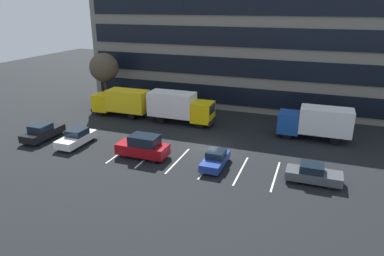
{
  "coord_description": "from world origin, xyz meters",
  "views": [
    {
      "loc": [
        9.38,
        -29.15,
        12.96
      ],
      "look_at": [
        -1.81,
        1.12,
        1.4
      ],
      "focal_mm": 32.66,
      "sensor_mm": 36.0,
      "label": 1
    }
  ],
  "objects_px": {
    "box_truck_yellow_all": "(121,101)",
    "sedan_charcoal": "(313,174)",
    "box_truck_yellow": "(180,106)",
    "sedan_white": "(77,138)",
    "sedan_black": "(43,132)",
    "bare_tree": "(104,68)",
    "suv_maroon": "(143,147)",
    "sedan_navy": "(215,159)",
    "box_truck_blue": "(316,122)"
  },
  "relations": [
    {
      "from": "box_truck_yellow_all",
      "to": "sedan_charcoal",
      "type": "relative_size",
      "value": 1.7
    },
    {
      "from": "box_truck_yellow",
      "to": "sedan_white",
      "type": "height_order",
      "value": "box_truck_yellow"
    },
    {
      "from": "box_truck_yellow_all",
      "to": "sedan_black",
      "type": "distance_m",
      "value": 10.18
    },
    {
      "from": "box_truck_yellow_all",
      "to": "bare_tree",
      "type": "xyz_separation_m",
      "value": [
        -4.33,
        3.29,
        3.27
      ]
    },
    {
      "from": "sedan_charcoal",
      "to": "sedan_white",
      "type": "bearing_deg",
      "value": 179.99
    },
    {
      "from": "suv_maroon",
      "to": "bare_tree",
      "type": "bearing_deg",
      "value": 133.32
    },
    {
      "from": "sedan_white",
      "to": "sedan_navy",
      "type": "bearing_deg",
      "value": 0.07
    },
    {
      "from": "bare_tree",
      "to": "box_truck_yellow_all",
      "type": "bearing_deg",
      "value": -37.25
    },
    {
      "from": "box_truck_blue",
      "to": "sedan_navy",
      "type": "height_order",
      "value": "box_truck_blue"
    },
    {
      "from": "sedan_black",
      "to": "sedan_white",
      "type": "bearing_deg",
      "value": -0.42
    },
    {
      "from": "box_truck_blue",
      "to": "sedan_navy",
      "type": "xyz_separation_m",
      "value": [
        -7.56,
        -9.51,
        -1.21
      ]
    },
    {
      "from": "box_truck_blue",
      "to": "box_truck_yellow",
      "type": "relative_size",
      "value": 0.95
    },
    {
      "from": "sedan_navy",
      "to": "sedan_black",
      "type": "relative_size",
      "value": 0.86
    },
    {
      "from": "sedan_navy",
      "to": "box_truck_yellow",
      "type": "bearing_deg",
      "value": 126.62
    },
    {
      "from": "box_truck_yellow",
      "to": "sedan_charcoal",
      "type": "height_order",
      "value": "box_truck_yellow"
    },
    {
      "from": "box_truck_yellow",
      "to": "bare_tree",
      "type": "xyz_separation_m",
      "value": [
        -11.91,
        3.28,
        3.13
      ]
    },
    {
      "from": "bare_tree",
      "to": "sedan_black",
      "type": "bearing_deg",
      "value": -86.09
    },
    {
      "from": "sedan_black",
      "to": "bare_tree",
      "type": "xyz_separation_m",
      "value": [
        -0.88,
        12.81,
        4.34
      ]
    },
    {
      "from": "box_truck_yellow_all",
      "to": "sedan_black",
      "type": "xyz_separation_m",
      "value": [
        -3.45,
        -9.52,
        -1.07
      ]
    },
    {
      "from": "bare_tree",
      "to": "suv_maroon",
      "type": "bearing_deg",
      "value": -46.68
    },
    {
      "from": "sedan_navy",
      "to": "sedan_black",
      "type": "bearing_deg",
      "value": 179.95
    },
    {
      "from": "box_truck_yellow_all",
      "to": "sedan_navy",
      "type": "distance_m",
      "value": 17.54
    },
    {
      "from": "suv_maroon",
      "to": "sedan_white",
      "type": "bearing_deg",
      "value": 177.31
    },
    {
      "from": "box_truck_yellow",
      "to": "suv_maroon",
      "type": "relative_size",
      "value": 1.65
    },
    {
      "from": "sedan_black",
      "to": "bare_tree",
      "type": "distance_m",
      "value": 13.55
    },
    {
      "from": "suv_maroon",
      "to": "bare_tree",
      "type": "height_order",
      "value": "bare_tree"
    },
    {
      "from": "bare_tree",
      "to": "box_truck_yellow",
      "type": "bearing_deg",
      "value": -15.4
    },
    {
      "from": "box_truck_yellow_all",
      "to": "bare_tree",
      "type": "distance_m",
      "value": 6.34
    },
    {
      "from": "sedan_navy",
      "to": "suv_maroon",
      "type": "relative_size",
      "value": 0.85
    },
    {
      "from": "box_truck_blue",
      "to": "sedan_white",
      "type": "bearing_deg",
      "value": -156.15
    },
    {
      "from": "box_truck_blue",
      "to": "sedan_white",
      "type": "distance_m",
      "value": 23.58
    },
    {
      "from": "suv_maroon",
      "to": "sedan_charcoal",
      "type": "bearing_deg",
      "value": 1.37
    },
    {
      "from": "box_truck_yellow_all",
      "to": "sedan_black",
      "type": "bearing_deg",
      "value": -109.91
    },
    {
      "from": "box_truck_yellow",
      "to": "sedan_black",
      "type": "xyz_separation_m",
      "value": [
        -11.03,
        -9.53,
        -1.21
      ]
    },
    {
      "from": "suv_maroon",
      "to": "sedan_white",
      "type": "xyz_separation_m",
      "value": [
        -7.42,
        0.35,
        -0.27
      ]
    },
    {
      "from": "box_truck_yellow",
      "to": "sedan_white",
      "type": "xyz_separation_m",
      "value": [
        -6.89,
        -9.56,
        -1.24
      ]
    },
    {
      "from": "sedan_charcoal",
      "to": "bare_tree",
      "type": "distance_m",
      "value": 30.04
    },
    {
      "from": "box_truck_yellow",
      "to": "sedan_navy",
      "type": "relative_size",
      "value": 1.94
    },
    {
      "from": "sedan_white",
      "to": "bare_tree",
      "type": "height_order",
      "value": "bare_tree"
    },
    {
      "from": "box_truck_blue",
      "to": "suv_maroon",
      "type": "height_order",
      "value": "box_truck_blue"
    },
    {
      "from": "sedan_white",
      "to": "bare_tree",
      "type": "bearing_deg",
      "value": 111.36
    },
    {
      "from": "sedan_charcoal",
      "to": "box_truck_yellow_all",
      "type": "bearing_deg",
      "value": 156.95
    },
    {
      "from": "box_truck_blue",
      "to": "box_truck_yellow_all",
      "type": "distance_m",
      "value": 22.24
    },
    {
      "from": "box_truck_yellow_all",
      "to": "sedan_navy",
      "type": "bearing_deg",
      "value": -33.01
    },
    {
      "from": "box_truck_yellow_all",
      "to": "suv_maroon",
      "type": "xyz_separation_m",
      "value": [
        8.11,
        -9.9,
        -0.84
      ]
    },
    {
      "from": "box_truck_blue",
      "to": "bare_tree",
      "type": "bearing_deg",
      "value": 172.88
    },
    {
      "from": "sedan_black",
      "to": "sedan_white",
      "type": "distance_m",
      "value": 4.14
    },
    {
      "from": "sedan_charcoal",
      "to": "box_truck_blue",
      "type": "bearing_deg",
      "value": 91.36
    },
    {
      "from": "sedan_black",
      "to": "box_truck_blue",
      "type": "bearing_deg",
      "value": 20.28
    },
    {
      "from": "box_truck_blue",
      "to": "sedan_charcoal",
      "type": "xyz_separation_m",
      "value": [
        0.23,
        -9.53,
        -1.17
      ]
    }
  ]
}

